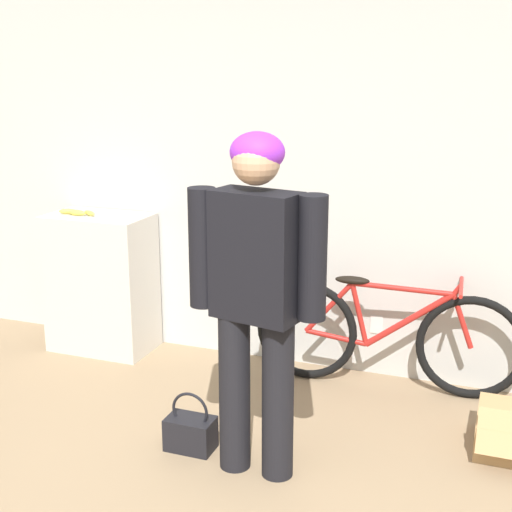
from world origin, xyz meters
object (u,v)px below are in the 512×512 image
person (256,284)px  bicycle (386,336)px  banana (77,212)px  handbag (191,432)px

person → bicycle: 1.44m
banana → handbag: banana is taller
handbag → person: bearing=-9.8°
person → banana: bearing=158.9°
banana → person: bearing=-32.3°
bicycle → handbag: (-0.84, -1.13, -0.25)m
bicycle → handbag: bearing=-130.5°
bicycle → person: bearing=-113.8°
person → handbag: (-0.41, 0.07, -0.91)m
person → banana: person is taller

